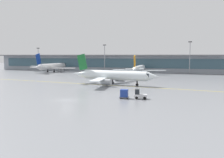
{
  "coord_description": "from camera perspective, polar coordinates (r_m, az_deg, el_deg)",
  "views": [
    {
      "loc": [
        25.91,
        -46.15,
        9.31
      ],
      "look_at": [
        3.93,
        17.66,
        3.0
      ],
      "focal_mm": 40.81,
      "sensor_mm": 36.0,
      "label": 1
    }
  ],
  "objects": [
    {
      "name": "ground_plane",
      "position": [
        53.74,
        -10.18,
        -4.72
      ],
      "size": [
        400.0,
        400.0,
        0.0
      ],
      "primitive_type": "plane",
      "color": "slate"
    },
    {
      "name": "taxiway_centreline_stripe",
      "position": [
        78.53,
        0.18,
        -1.46
      ],
      "size": [
        109.25,
        13.51,
        0.01
      ],
      "primitive_type": "cube",
      "rotation": [
        0.0,
        0.0,
        -0.12
      ],
      "color": "yellow",
      "rests_on": "ground_plane"
    },
    {
      "name": "terminal_concourse",
      "position": [
        141.66,
        8.47,
        3.51
      ],
      "size": [
        199.86,
        11.0,
        9.6
      ],
      "color": "#8C939E",
      "rests_on": "ground_plane"
    },
    {
      "name": "gate_airplane_0",
      "position": [
        145.93,
        -13.24,
        2.76
      ],
      "size": [
        29.04,
        31.19,
        10.35
      ],
      "rotation": [
        0.0,
        0.0,
        1.54
      ],
      "color": "white",
      "rests_on": "ground_plane"
    },
    {
      "name": "gate_airplane_1",
      "position": [
        124.9,
        6.07,
        2.33
      ],
      "size": [
        26.33,
        28.33,
        9.39
      ],
      "rotation": [
        0.0,
        0.0,
        1.62
      ],
      "color": "white",
      "rests_on": "ground_plane"
    },
    {
      "name": "taxiing_regional_jet",
      "position": [
        80.29,
        0.4,
        0.8
      ],
      "size": [
        29.74,
        27.46,
        9.85
      ],
      "rotation": [
        0.0,
        0.0,
        -0.12
      ],
      "color": "white",
      "rests_on": "ground_plane"
    },
    {
      "name": "baggage_tug",
      "position": [
        54.81,
        6.23,
        -3.52
      ],
      "size": [
        2.78,
        1.95,
        2.1
      ],
      "rotation": [
        0.0,
        0.0,
        0.15
      ],
      "color": "silver",
      "rests_on": "ground_plane"
    },
    {
      "name": "cargo_dolly_lead",
      "position": [
        55.11,
        2.75,
        -3.28
      ],
      "size": [
        2.32,
        1.9,
        1.94
      ],
      "rotation": [
        0.0,
        0.0,
        0.15
      ],
      "color": "#595B60",
      "rests_on": "ground_plane"
    },
    {
      "name": "apron_light_mast_0",
      "position": [
        161.81,
        -16.18,
        4.52
      ],
      "size": [
        1.8,
        0.36,
        13.82
      ],
      "color": "gray",
      "rests_on": "ground_plane"
    },
    {
      "name": "apron_light_mast_1",
      "position": [
        140.89,
        -1.68,
        4.92
      ],
      "size": [
        1.8,
        0.36,
        15.18
      ],
      "color": "gray",
      "rests_on": "ground_plane"
    },
    {
      "name": "apron_light_mast_2",
      "position": [
        131.12,
        17.03,
        4.86
      ],
      "size": [
        1.8,
        0.36,
        16.1
      ],
      "color": "gray",
      "rests_on": "ground_plane"
    }
  ]
}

